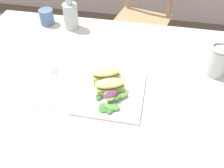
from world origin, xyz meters
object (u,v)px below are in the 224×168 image
object	(u,v)px
plate_lunch	(110,94)
cup_extra_side	(47,17)
fork_on_napkin	(53,81)
chair_wooden_far	(142,20)
bottle_cold_brew	(71,17)
dining_table	(105,100)
sandwich_half_front	(110,86)
sandwich_half_back	(106,75)
mason_jar_iced_tea	(217,62)

from	to	relation	value
plate_lunch	cup_extra_side	distance (m)	0.63
fork_on_napkin	plate_lunch	bearing A→B (deg)	-5.77
chair_wooden_far	bottle_cold_brew	world-z (taller)	bottle_cold_brew
bottle_cold_brew	cup_extra_side	world-z (taller)	bottle_cold_brew
fork_on_napkin	cup_extra_side	bearing A→B (deg)	113.48
plate_lunch	dining_table	bearing A→B (deg)	118.77
dining_table	bottle_cold_brew	world-z (taller)	bottle_cold_brew
sandwich_half_front	sandwich_half_back	world-z (taller)	same
mason_jar_iced_tea	chair_wooden_far	bearing A→B (deg)	112.98
fork_on_napkin	bottle_cold_brew	xyz separation A→B (m)	(-0.05, 0.42, 0.06)
mason_jar_iced_tea	bottle_cold_brew	bearing A→B (deg)	161.67
chair_wooden_far	sandwich_half_front	xyz separation A→B (m)	(-0.03, -1.09, 0.33)
sandwich_half_back	fork_on_napkin	world-z (taller)	sandwich_half_back
bottle_cold_brew	cup_extra_side	size ratio (longest dim) A/B	2.27
bottle_cold_brew	cup_extra_side	bearing A→B (deg)	174.79
bottle_cold_brew	sandwich_half_front	bearing A→B (deg)	-56.19
sandwich_half_back	fork_on_napkin	size ratio (longest dim) A/B	0.67
plate_lunch	cup_extra_side	size ratio (longest dim) A/B	3.19
plate_lunch	mason_jar_iced_tea	size ratio (longest dim) A/B	1.92
sandwich_half_front	fork_on_napkin	world-z (taller)	sandwich_half_front
chair_wooden_far	fork_on_napkin	distance (m)	1.15
sandwich_half_back	fork_on_napkin	xyz separation A→B (m)	(-0.22, -0.05, -0.03)
mason_jar_iced_tea	cup_extra_side	xyz separation A→B (m)	(-0.84, 0.24, -0.02)
sandwich_half_back	fork_on_napkin	distance (m)	0.22
chair_wooden_far	sandwich_half_front	size ratio (longest dim) A/B	6.97
sandwich_half_front	dining_table	bearing A→B (deg)	121.03
plate_lunch	mason_jar_iced_tea	distance (m)	0.46
mason_jar_iced_tea	sandwich_half_back	bearing A→B (deg)	-162.13
dining_table	chair_wooden_far	xyz separation A→B (m)	(0.07, 1.03, -0.18)
dining_table	sandwich_half_front	xyz separation A→B (m)	(0.04, -0.06, 0.15)
plate_lunch	bottle_cold_brew	size ratio (longest dim) A/B	1.40
bottle_cold_brew	cup_extra_side	distance (m)	0.14
dining_table	fork_on_napkin	distance (m)	0.24
sandwich_half_front	fork_on_napkin	size ratio (longest dim) A/B	0.67
mason_jar_iced_tea	dining_table	bearing A→B (deg)	-162.17
mason_jar_iced_tea	cup_extra_side	world-z (taller)	mason_jar_iced_tea
plate_lunch	cup_extra_side	world-z (taller)	cup_extra_side
sandwich_half_front	bottle_cold_brew	world-z (taller)	bottle_cold_brew
sandwich_half_back	mason_jar_iced_tea	size ratio (longest dim) A/B	0.93
plate_lunch	sandwich_half_front	size ratio (longest dim) A/B	2.06
bottle_cold_brew	fork_on_napkin	bearing A→B (deg)	-83.58
bottle_cold_brew	mason_jar_iced_tea	bearing A→B (deg)	-18.33
sandwich_half_back	cup_extra_side	size ratio (longest dim) A/B	1.55
cup_extra_side	bottle_cold_brew	bearing A→B (deg)	-5.21
dining_table	cup_extra_side	xyz separation A→B (m)	(-0.40, 0.39, 0.15)
chair_wooden_far	mason_jar_iced_tea	distance (m)	1.03
sandwich_half_front	chair_wooden_far	bearing A→B (deg)	88.28
fork_on_napkin	mason_jar_iced_tea	distance (m)	0.68
sandwich_half_front	bottle_cold_brew	size ratio (longest dim) A/B	0.68
cup_extra_side	sandwich_half_front	bearing A→B (deg)	-46.04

